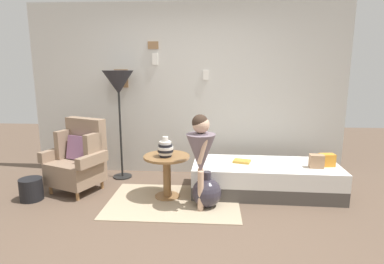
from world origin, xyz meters
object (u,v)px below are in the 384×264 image
Objects in this scene: side_table at (167,167)px; vase_striped at (165,149)px; armchair at (79,159)px; daybed at (265,178)px; floor_lamp at (118,85)px; demijohn_near at (207,192)px; magazine_basket at (31,189)px; book_on_daybed at (242,161)px; person_child at (201,150)px.

vase_striped reaches higher than side_table.
armchair is 2.52m from daybed.
floor_lamp is 3.65× the size of demijohn_near.
vase_striped reaches higher than daybed.
daybed is 3.01m from magazine_basket.
side_table is 2.08× the size of magazine_basket.
floor_lamp reaches higher than magazine_basket.
book_on_daybed is (1.76, -0.42, -0.98)m from floor_lamp.
vase_striped is at bearing 148.25° from person_child.
book_on_daybed is 2.73m from magazine_basket.
armchair is at bearing 163.12° from person_child.
person_child reaches higher than magazine_basket.
daybed is (2.51, 0.06, -0.24)m from armchair.
side_table is at bearing -163.76° from book_on_daybed.
side_table is 1.01m from book_on_daybed.
floor_lamp is (0.43, 0.52, 0.95)m from armchair.
book_on_daybed is at bearing 48.97° from person_child.
vase_striped reaches higher than magazine_basket.
side_table is (-1.28, -0.24, 0.20)m from daybed.
side_table is 0.26m from vase_striped.
side_table reaches higher than daybed.
floor_lamp reaches higher than daybed.
daybed is at bearing 32.82° from demijohn_near.
armchair is 2.21× the size of demijohn_near.
armchair is 2.20m from book_on_daybed.
demijohn_near is at bearing -36.21° from floor_lamp.
demijohn_near is at bearing -13.96° from armchair.
daybed is 1.14m from person_child.
floor_lamp is (-0.79, 0.71, 0.99)m from side_table.
magazine_basket is at bearing -174.73° from vase_striped.
magazine_basket is (-0.91, -0.91, -1.25)m from floor_lamp.
demijohn_near is (1.74, -0.43, -0.26)m from armchair.
vase_striped is 0.22× the size of person_child.
side_table reaches higher than demijohn_near.
demijohn_near is at bearing -25.92° from side_table.
vase_striped is at bearing -43.74° from floor_lamp.
armchair is at bearing -178.61° from daybed.
demijohn_near is at bearing -21.44° from vase_striped.
magazine_basket is at bearing -140.91° from armchair.
person_child is (0.44, -0.32, 0.33)m from side_table.
side_table is at bearing 6.76° from magazine_basket.
book_on_daybed is at bearing 16.24° from side_table.
floor_lamp is 5.73× the size of magazine_basket.
book_on_daybed is (0.53, 0.61, -0.31)m from person_child.
side_table is 1.33× the size of demijohn_near.
book_on_daybed is at bearing 2.61° from armchair.
book_on_daybed is (-0.31, 0.04, 0.22)m from daybed.
daybed is 1.32m from side_table.
demijohn_near is (-0.77, -0.49, -0.02)m from daybed.
demijohn_near is at bearing -130.64° from book_on_daybed.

